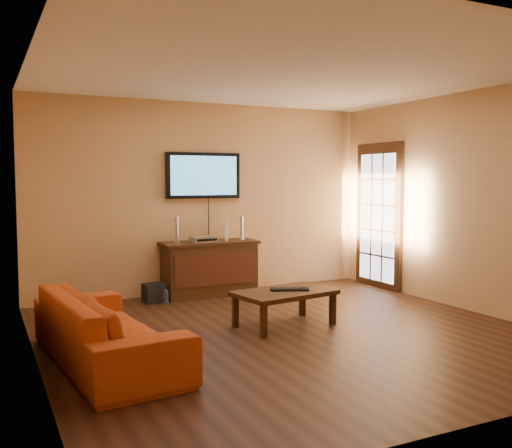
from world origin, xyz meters
TOP-DOWN VIEW (x-y plane):
  - ground_plane at (0.00, 0.00)m, footprint 5.00×5.00m
  - room_walls at (0.00, 0.62)m, footprint 5.00×5.00m
  - french_door at (2.46, 1.70)m, footprint 0.07×1.02m
  - media_console at (-0.05, 2.23)m, footprint 1.36×0.52m
  - television at (-0.05, 2.45)m, footprint 1.09×0.08m
  - coffee_table at (0.08, 0.30)m, footprint 1.17×0.81m
  - sofa at (-1.94, -0.12)m, footprint 0.83×2.18m
  - speaker_left at (-0.53, 2.21)m, footprint 0.10×0.10m
  - speaker_right at (0.46, 2.27)m, footprint 0.09×0.09m
  - av_receiver at (-0.15, 2.20)m, footprint 0.36×0.27m
  - game_console at (0.22, 2.26)m, footprint 0.11×0.18m
  - subwoofer at (-0.88, 2.12)m, footprint 0.27×0.27m
  - bottle at (-0.77, 1.95)m, footprint 0.07×0.07m
  - keyboard at (0.15, 0.31)m, footprint 0.45×0.31m

SIDE VIEW (x-z plane):
  - ground_plane at x=0.00m, z-range 0.00..0.00m
  - bottle at x=-0.77m, z-range -0.01..0.20m
  - subwoofer at x=-0.88m, z-range 0.00..0.25m
  - coffee_table at x=0.08m, z-range 0.15..0.54m
  - media_console at x=-0.05m, z-range 0.00..0.76m
  - keyboard at x=0.15m, z-range 0.39..0.42m
  - sofa at x=-1.94m, z-range 0.00..0.83m
  - av_receiver at x=-0.15m, z-range 0.76..0.84m
  - game_console at x=0.22m, z-range 0.76..1.00m
  - speaker_right at x=0.46m, z-range 0.75..1.08m
  - speaker_left at x=-0.53m, z-range 0.74..1.10m
  - french_door at x=2.46m, z-range -0.06..2.16m
  - television at x=-0.05m, z-range 1.35..2.00m
  - room_walls at x=0.00m, z-range -0.81..4.19m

